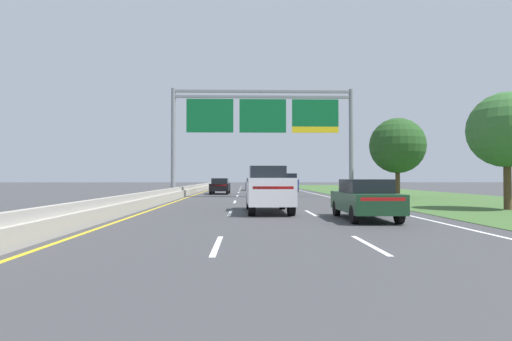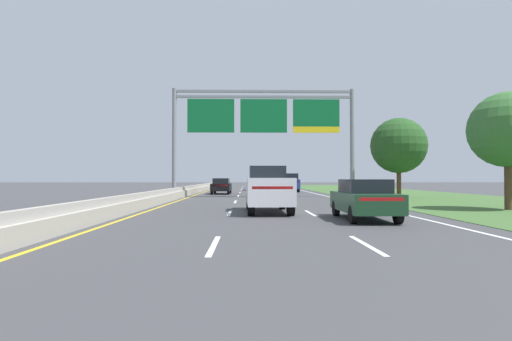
# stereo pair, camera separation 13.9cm
# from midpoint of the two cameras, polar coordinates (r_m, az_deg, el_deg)

# --- Properties ---
(ground_plane) EXTENTS (220.00, 220.00, 0.00)m
(ground_plane) POSITION_cam_midpoint_polar(r_m,az_deg,el_deg) (34.58, 0.29, -3.69)
(ground_plane) COLOR #3D3D3F
(lane_striping) EXTENTS (11.96, 106.00, 0.01)m
(lane_striping) POSITION_cam_midpoint_polar(r_m,az_deg,el_deg) (34.13, 0.31, -3.72)
(lane_striping) COLOR white
(lane_striping) RESTS_ON ground
(grass_verge_right) EXTENTS (14.00, 110.00, 0.02)m
(grass_verge_right) POSITION_cam_midpoint_polar(r_m,az_deg,el_deg) (37.70, 22.03, -3.38)
(grass_verge_right) COLOR #3D602D
(grass_verge_right) RESTS_ON ground
(median_barrier_concrete) EXTENTS (0.60, 110.00, 0.85)m
(median_barrier_concrete) POSITION_cam_midpoint_polar(r_m,az_deg,el_deg) (34.98, -10.60, -3.07)
(median_barrier_concrete) COLOR #A8A399
(median_barrier_concrete) RESTS_ON ground
(overhead_sign_gantry) EXTENTS (15.06, 0.42, 8.99)m
(overhead_sign_gantry) POSITION_cam_midpoint_polar(r_m,az_deg,el_deg) (34.40, 0.82, 6.92)
(overhead_sign_gantry) COLOR gray
(overhead_sign_gantry) RESTS_ON ground
(pickup_truck_white) EXTENTS (2.09, 5.43, 2.20)m
(pickup_truck_white) POSITION_cam_midpoint_polar(r_m,az_deg,el_deg) (19.71, 1.50, -2.61)
(pickup_truck_white) COLOR silver
(pickup_truck_white) RESTS_ON ground
(car_black_left_lane_sedan) EXTENTS (1.90, 4.43, 1.57)m
(car_black_left_lane_sedan) POSITION_cam_midpoint_polar(r_m,az_deg,el_deg) (41.64, -5.04, -2.10)
(car_black_left_lane_sedan) COLOR black
(car_black_left_lane_sedan) RESTS_ON ground
(car_navy_centre_lane_sedan) EXTENTS (1.95, 4.45, 1.57)m
(car_navy_centre_lane_sedan) POSITION_cam_midpoint_polar(r_m,az_deg,el_deg) (54.20, -0.50, -1.85)
(car_navy_centre_lane_sedan) COLOR #161E47
(car_navy_centre_lane_sedan) RESTS_ON ground
(car_darkgreen_right_lane_sedan) EXTENTS (1.87, 4.42, 1.57)m
(car_darkgreen_right_lane_sedan) POSITION_cam_midpoint_polar(r_m,az_deg,el_deg) (16.73, 14.52, -3.75)
(car_darkgreen_right_lane_sedan) COLOR #193D23
(car_darkgreen_right_lane_sedan) RESTS_ON ground
(car_blue_right_lane_suv) EXTENTS (1.91, 4.70, 2.11)m
(car_blue_right_lane_suv) POSITION_cam_midpoint_polar(r_m,az_deg,el_deg) (48.04, 4.36, -1.62)
(car_blue_right_lane_suv) COLOR navy
(car_blue_right_lane_suv) RESTS_ON ground
(roadside_tree_near) EXTENTS (3.81, 3.81, 5.96)m
(roadside_tree_near) POSITION_cam_midpoint_polar(r_m,az_deg,el_deg) (24.56, 31.07, 4.79)
(roadside_tree_near) COLOR #4C3823
(roadside_tree_near) RESTS_ON ground
(roadside_tree_mid) EXTENTS (4.52, 4.52, 6.52)m
(roadside_tree_mid) POSITION_cam_midpoint_polar(r_m,az_deg,el_deg) (35.94, 18.76, 3.24)
(roadside_tree_mid) COLOR #4C3823
(roadside_tree_mid) RESTS_ON ground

